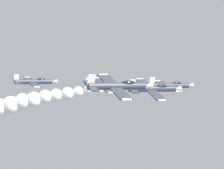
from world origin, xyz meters
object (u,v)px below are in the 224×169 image
object	(u,v)px
airplane_right_inner	(153,89)
airplane_left_outer	(34,82)
airplane_left_inner	(106,85)
airplane_right_outer	(118,86)
airplane_lead	(170,85)

from	to	relation	value
airplane_right_inner	airplane_left_outer	size ratio (longest dim) A/B	1.00
airplane_left_inner	airplane_left_outer	bearing A→B (deg)	-134.61
airplane_right_outer	airplane_left_inner	bearing A→B (deg)	160.11
airplane_left_inner	airplane_right_outer	bearing A→B (deg)	-19.89
airplane_left_outer	airplane_right_outer	distance (m)	49.86
airplane_right_inner	airplane_right_outer	world-z (taller)	airplane_right_outer
airplane_right_outer	airplane_left_outer	bearing A→B (deg)	179.42
airplane_left_outer	airplane_right_outer	bearing A→B (deg)	-0.58
airplane_right_inner	airplane_right_outer	size ratio (longest dim) A/B	1.00
airplane_right_inner	airplane_right_outer	distance (m)	17.39
airplane_left_inner	airplane_left_outer	distance (m)	18.17
airplane_right_outer	airplane_right_inner	bearing A→B (deg)	135.11
airplane_left_inner	airplane_left_outer	world-z (taller)	airplane_left_outer
airplane_lead	airplane_right_outer	world-z (taller)	airplane_right_outer
airplane_right_inner	airplane_right_outer	xyz separation A→B (m)	(12.30, -12.26, 0.77)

